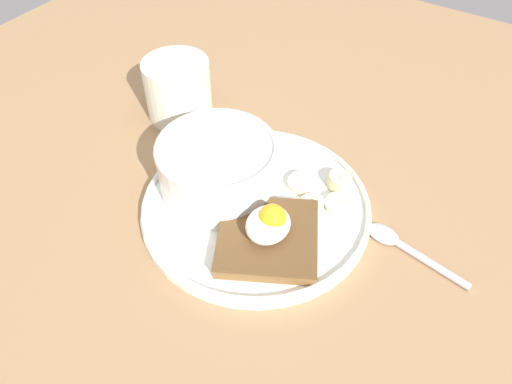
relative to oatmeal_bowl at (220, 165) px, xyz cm
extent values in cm
cube|color=#A27B53|center=(0.39, 5.01, -5.19)|extent=(120.00, 120.00, 2.00)
cylinder|color=white|center=(0.39, 5.01, -3.69)|extent=(25.29, 25.29, 1.00)
torus|color=white|center=(0.39, 5.01, -2.89)|extent=(25.09, 25.09, 0.60)
cylinder|color=white|center=(0.00, 0.00, -0.16)|extent=(13.01, 13.01, 6.06)
torus|color=white|center=(0.00, 0.00, 2.87)|extent=(13.21, 13.21, 0.60)
cylinder|color=#B16374|center=(0.00, 0.00, -0.59)|extent=(11.61, 11.61, 4.79)
ellipsoid|color=#B16374|center=(0.00, 0.00, 1.60)|extent=(11.03, 11.03, 1.20)
ellipsoid|color=#B08153|center=(0.05, 0.08, 1.96)|extent=(1.91, 1.97, 0.72)
ellipsoid|color=tan|center=(0.79, -0.02, 1.96)|extent=(1.78, 1.96, 0.71)
ellipsoid|color=#96644A|center=(0.29, -0.24, 1.95)|extent=(1.71, 1.93, 0.70)
ellipsoid|color=#8B674B|center=(0.62, 0.17, 1.88)|extent=(1.49, 1.23, 0.55)
ellipsoid|color=tan|center=(0.66, 0.05, 1.97)|extent=(1.73, 2.01, 0.73)
ellipsoid|color=tan|center=(-0.52, -0.13, 1.99)|extent=(2.12, 1.75, 0.78)
ellipsoid|color=tan|center=(-0.50, 1.32, 1.91)|extent=(1.65, 1.63, 0.60)
cube|color=brown|center=(4.23, 8.91, -1.77)|extent=(13.50, 13.50, 0.30)
cube|color=brown|center=(4.23, 8.91, -2.43)|extent=(13.24, 13.24, 1.53)
ellipsoid|color=white|center=(4.23, 8.91, -0.31)|extent=(4.95, 4.32, 2.71)
sphere|color=yellow|center=(3.89, 9.15, 0.53)|extent=(2.84, 2.84, 2.84)
cylinder|color=#F7E8C5|center=(-2.68, 10.34, -2.70)|extent=(3.28, 3.32, 1.09)
cylinder|color=#C0B599|center=(-2.68, 10.34, -2.28)|extent=(0.59, 0.60, 0.16)
cylinder|color=beige|center=(-4.79, 7.79, -2.63)|extent=(4.23, 4.20, 1.32)
cylinder|color=#B5B391|center=(-4.79, 7.79, -2.18)|extent=(0.76, 0.75, 0.20)
cylinder|color=beige|center=(-7.18, 11.35, -2.40)|extent=(3.43, 3.53, 1.75)
cylinder|color=tan|center=(-7.18, 11.35, -1.71)|extent=(0.61, 0.62, 0.19)
cylinder|color=#F5E8BB|center=(-4.01, 12.75, -2.57)|extent=(3.80, 3.74, 1.48)
cylinder|color=#BFB592|center=(-4.01, 12.75, -2.08)|extent=(0.68, 0.67, 0.21)
cylinder|color=silver|center=(-8.98, -13.17, -0.23)|extent=(8.63, 8.63, 7.93)
cylinder|color=#391E15|center=(-8.98, -13.17, 2.78)|extent=(7.33, 7.33, 0.40)
cylinder|color=silver|center=(-3.00, 23.22, -3.79)|extent=(2.50, 9.89, 0.80)
ellipsoid|color=silver|center=(-3.85, 18.34, -3.79)|extent=(2.99, 3.96, 0.70)
camera|label=1|loc=(31.65, 25.19, 37.30)|focal=35.00mm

